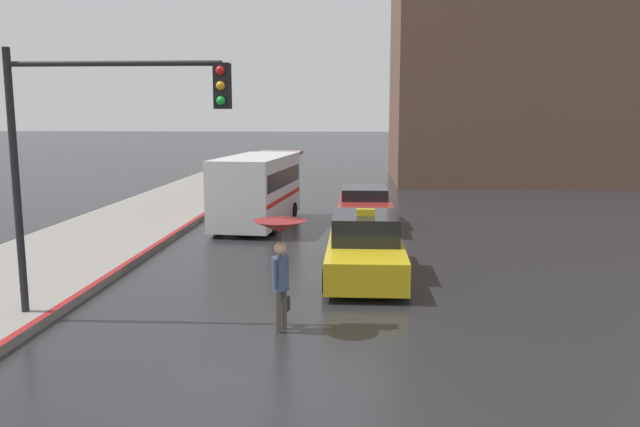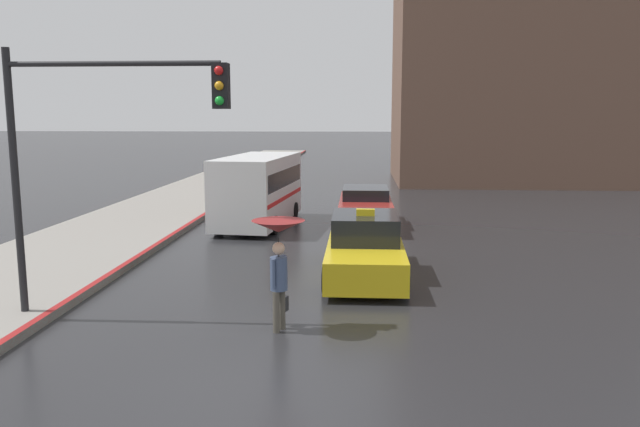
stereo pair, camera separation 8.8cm
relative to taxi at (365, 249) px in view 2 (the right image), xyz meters
name	(u,v)px [view 2 (the right image)]	position (x,y,z in m)	size (l,w,h in m)	color
ground_plane	(245,409)	(-1.65, -7.11, -0.68)	(300.00, 300.00, 0.00)	#262628
taxi	(365,249)	(0.00, 0.00, 0.00)	(1.91, 4.65, 1.68)	gold
sedan_red	(365,208)	(0.07, 6.96, -0.02)	(1.91, 4.66, 1.38)	maroon
ambulance_van	(258,187)	(-3.74, 6.99, 0.69)	(2.55, 5.69, 2.48)	silver
pedestrian_with_umbrella	(279,245)	(-1.59, -4.00, 0.91)	(0.96, 0.96, 2.05)	#4C473D
traffic_light	(103,131)	(-4.82, -3.70, 2.92)	(4.13, 0.38, 5.11)	black
building_tower_far	(635,5)	(24.76, 45.68, 13.15)	(15.08, 9.05, 27.68)	#A39E93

